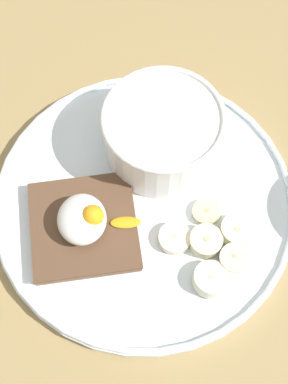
{
  "coord_description": "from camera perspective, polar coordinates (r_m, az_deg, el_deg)",
  "views": [
    {
      "loc": [
        21.44,
        -1.93,
        51.66
      ],
      "look_at": [
        0.0,
        0.0,
        5.0
      ],
      "focal_mm": 50.0,
      "sensor_mm": 36.0,
      "label": 1
    }
  ],
  "objects": [
    {
      "name": "banana_slice_right",
      "position": [
        0.52,
        9.81,
        -4.14
      ],
      "size": [
        4.63,
        4.66,
        1.68
      ],
      "color": "beige",
      "rests_on": "plate"
    },
    {
      "name": "banana_slice_left",
      "position": [
        0.51,
        3.29,
        -4.95
      ],
      "size": [
        3.98,
        3.99,
        1.09
      ],
      "color": "#F6E8C7",
      "rests_on": "plate"
    },
    {
      "name": "banana_slice_outer",
      "position": [
        0.51,
        9.54,
        -6.96
      ],
      "size": [
        3.84,
        3.77,
        1.78
      ],
      "color": "beige",
      "rests_on": "plate"
    },
    {
      "name": "poached_egg",
      "position": [
        0.5,
        -6.41,
        -2.87
      ],
      "size": [
        5.11,
        7.82,
        3.1
      ],
      "color": "white",
      "rests_on": "toast_slice"
    },
    {
      "name": "banana_slice_back",
      "position": [
        0.5,
        7.14,
        -9.21
      ],
      "size": [
        4.84,
        4.82,
        1.72
      ],
      "color": "#F0EDC6",
      "rests_on": "plate"
    },
    {
      "name": "oatmeal_bowl",
      "position": [
        0.53,
        1.99,
        6.33
      ],
      "size": [
        12.05,
        12.05,
        6.12
      ],
      "color": "white",
      "rests_on": "plate"
    },
    {
      "name": "banana_slice_inner",
      "position": [
        0.52,
        6.67,
        -2.13
      ],
      "size": [
        3.43,
        3.5,
        1.33
      ],
      "color": "beige",
      "rests_on": "plate"
    },
    {
      "name": "banana_slice_front",
      "position": [
        0.51,
        6.62,
        -5.25
      ],
      "size": [
        3.73,
        3.72,
        1.45
      ],
      "color": "beige",
      "rests_on": "plate"
    },
    {
      "name": "plate",
      "position": [
        0.53,
        0.0,
        -0.99
      ],
      "size": [
        30.09,
        30.09,
        1.6
      ],
      "color": "white",
      "rests_on": "ground_plane"
    },
    {
      "name": "ground_plane",
      "position": [
        0.55,
        0.0,
        -1.74
      ],
      "size": [
        120.0,
        120.0,
        2.0
      ],
      "primitive_type": "cube",
      "color": "#997F50",
      "rests_on": "ground"
    },
    {
      "name": "toast_slice",
      "position": [
        0.52,
        -6.42,
        -3.68
      ],
      "size": [
        10.61,
        10.61,
        1.37
      ],
      "color": "brown",
      "rests_on": "plate"
    }
  ]
}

